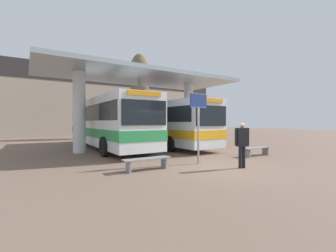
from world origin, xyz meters
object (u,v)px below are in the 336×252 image
(waiting_bench_near_pillar, at_px, (147,161))
(info_sign_platform, at_px, (198,114))
(transit_bus_center_bay, at_px, (156,123))
(waiting_bench_mid_platform, at_px, (257,149))
(transit_bus_left_bay, at_px, (107,122))
(parked_car_street, at_px, (166,127))
(pedestrian_waiting, at_px, (242,141))
(poplar_tree_behind_left, at_px, (140,78))

(waiting_bench_near_pillar, xyz_separation_m, info_sign_platform, (2.52, -0.02, 1.83))
(transit_bus_center_bay, height_order, waiting_bench_mid_platform, transit_bus_center_bay)
(transit_bus_left_bay, xyz_separation_m, parked_car_street, (11.82, 11.11, -0.78))
(waiting_bench_mid_platform, xyz_separation_m, parked_car_street, (6.04, 18.85, 0.72))
(pedestrian_waiting, bearing_deg, transit_bus_center_bay, 96.42)
(pedestrian_waiting, relative_size, parked_car_street, 0.39)
(waiting_bench_mid_platform, height_order, poplar_tree_behind_left, poplar_tree_behind_left)
(pedestrian_waiting, distance_m, parked_car_street, 22.54)
(waiting_bench_mid_platform, distance_m, pedestrian_waiting, 3.74)
(waiting_bench_near_pillar, xyz_separation_m, poplar_tree_behind_left, (7.22, 16.03, 6.56))
(transit_bus_left_bay, bearing_deg, transit_bus_center_bay, 178.77)
(transit_bus_center_bay, relative_size, info_sign_platform, 4.00)
(transit_bus_left_bay, height_order, info_sign_platform, transit_bus_left_bay)
(waiting_bench_near_pillar, relative_size, poplar_tree_behind_left, 0.20)
(pedestrian_waiting, height_order, parked_car_street, parked_car_street)
(transit_bus_center_bay, bearing_deg, parked_car_street, -126.93)
(poplar_tree_behind_left, bearing_deg, pedestrian_waiting, -102.31)
(waiting_bench_mid_platform, bearing_deg, transit_bus_left_bay, 126.77)
(poplar_tree_behind_left, relative_size, parked_car_street, 2.11)
(transit_bus_left_bay, bearing_deg, pedestrian_waiting, 105.06)
(waiting_bench_mid_platform, relative_size, info_sign_platform, 0.63)
(pedestrian_waiting, bearing_deg, transit_bus_left_bay, 119.53)
(poplar_tree_behind_left, bearing_deg, info_sign_platform, -106.35)
(waiting_bench_near_pillar, relative_size, waiting_bench_mid_platform, 0.99)
(waiting_bench_near_pillar, relative_size, pedestrian_waiting, 1.05)
(transit_bus_center_bay, distance_m, parked_car_street, 13.76)
(parked_car_street, bearing_deg, transit_bus_center_bay, -121.80)
(transit_bus_center_bay, bearing_deg, transit_bus_left_bay, -2.75)
(transit_bus_left_bay, xyz_separation_m, waiting_bench_mid_platform, (5.79, -7.74, -1.50))
(transit_bus_left_bay, xyz_separation_m, poplar_tree_behind_left, (6.40, 8.29, 5.05))
(transit_bus_left_bay, relative_size, transit_bus_center_bay, 0.97)
(waiting_bench_mid_platform, distance_m, parked_car_street, 19.81)
(transit_bus_left_bay, bearing_deg, info_sign_platform, 102.33)
(transit_bus_center_bay, relative_size, pedestrian_waiting, 6.79)
(info_sign_platform, xyz_separation_m, parked_car_street, (10.13, 18.87, -1.10))
(info_sign_platform, height_order, pedestrian_waiting, info_sign_platform)
(transit_bus_left_bay, distance_m, info_sign_platform, 7.95)
(waiting_bench_mid_platform, xyz_separation_m, poplar_tree_behind_left, (0.61, 16.03, 6.56))
(info_sign_platform, bearing_deg, transit_bus_left_bay, 102.30)
(waiting_bench_near_pillar, distance_m, info_sign_platform, 3.11)
(transit_bus_center_bay, bearing_deg, poplar_tree_behind_left, -108.39)
(poplar_tree_behind_left, height_order, parked_car_street, poplar_tree_behind_left)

